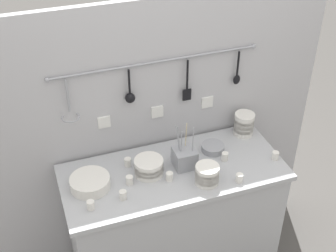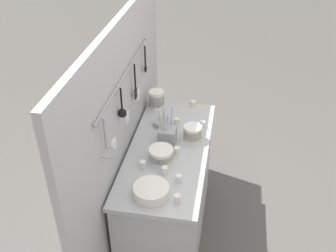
% 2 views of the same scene
% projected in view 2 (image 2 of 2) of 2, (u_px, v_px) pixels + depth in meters
% --- Properties ---
extents(ground_plane, '(20.00, 20.00, 0.00)m').
position_uv_depth(ground_plane, '(169.00, 233.00, 3.15)').
color(ground_plane, '#514F4C').
extents(counter, '(1.24, 0.54, 0.86)m').
position_uv_depth(counter, '(169.00, 194.00, 2.91)').
color(counter, '#ADAFB5').
rests_on(counter, ground).
extents(back_wall, '(2.04, 0.11, 1.74)m').
position_uv_depth(back_wall, '(125.00, 142.00, 2.71)').
color(back_wall, '#B2B2B7').
rests_on(back_wall, ground).
extents(bowl_stack_nested_right, '(0.13, 0.13, 0.11)m').
position_uv_depth(bowl_stack_nested_right, '(193.00, 133.00, 2.73)').
color(bowl_stack_nested_right, silver).
rests_on(bowl_stack_nested_right, counter).
extents(bowl_stack_tall_left, '(0.12, 0.12, 0.14)m').
position_uv_depth(bowl_stack_tall_left, '(157.00, 99.00, 3.08)').
color(bowl_stack_tall_left, silver).
rests_on(bowl_stack_tall_left, counter).
extents(bowl_stack_short_front, '(0.16, 0.16, 0.09)m').
position_uv_depth(bowl_stack_short_front, '(161.00, 155.00, 2.54)').
color(bowl_stack_short_front, silver).
rests_on(bowl_stack_short_front, counter).
extents(plate_stack, '(0.21, 0.21, 0.06)m').
position_uv_depth(plate_stack, '(151.00, 191.00, 2.28)').
color(plate_stack, silver).
rests_on(plate_stack, counter).
extents(steel_mixing_bowl, '(0.13, 0.13, 0.04)m').
position_uv_depth(steel_mixing_bowl, '(162.00, 123.00, 2.90)').
color(steel_mixing_bowl, '#93969E').
rests_on(steel_mixing_bowl, counter).
extents(cutlery_caddy, '(0.12, 0.12, 0.27)m').
position_uv_depth(cutlery_caddy, '(167.00, 135.00, 2.70)').
color(cutlery_caddy, '#93969E').
rests_on(cutlery_caddy, counter).
extents(cup_centre, '(0.04, 0.04, 0.05)m').
position_uv_depth(cup_centre, '(177.00, 151.00, 2.61)').
color(cup_centre, silver).
rests_on(cup_centre, counter).
extents(cup_front_right, '(0.04, 0.04, 0.05)m').
position_uv_depth(cup_front_right, '(143.00, 164.00, 2.49)').
color(cup_front_right, silver).
rests_on(cup_front_right, counter).
extents(cup_edge_far, '(0.04, 0.04, 0.05)m').
position_uv_depth(cup_edge_far, '(193.00, 104.00, 3.11)').
color(cup_edge_far, silver).
rests_on(cup_edge_far, counter).
extents(cup_front_left, '(0.04, 0.04, 0.05)m').
position_uv_depth(cup_front_left, '(177.00, 121.00, 2.90)').
color(cup_front_left, silver).
rests_on(cup_front_left, counter).
extents(cup_mid_row, '(0.04, 0.04, 0.05)m').
position_uv_depth(cup_mid_row, '(202.00, 124.00, 2.87)').
color(cup_mid_row, silver).
rests_on(cup_mid_row, counter).
extents(cup_back_left, '(0.04, 0.04, 0.05)m').
position_uv_depth(cup_back_left, '(165.00, 170.00, 2.44)').
color(cup_back_left, silver).
rests_on(cup_back_left, counter).
extents(cup_by_caddy, '(0.04, 0.04, 0.05)m').
position_uv_depth(cup_by_caddy, '(177.00, 198.00, 2.24)').
color(cup_by_caddy, silver).
rests_on(cup_by_caddy, counter).
extents(cup_back_right, '(0.04, 0.04, 0.05)m').
position_uv_depth(cup_back_right, '(179.00, 178.00, 2.38)').
color(cup_back_right, silver).
rests_on(cup_back_right, counter).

